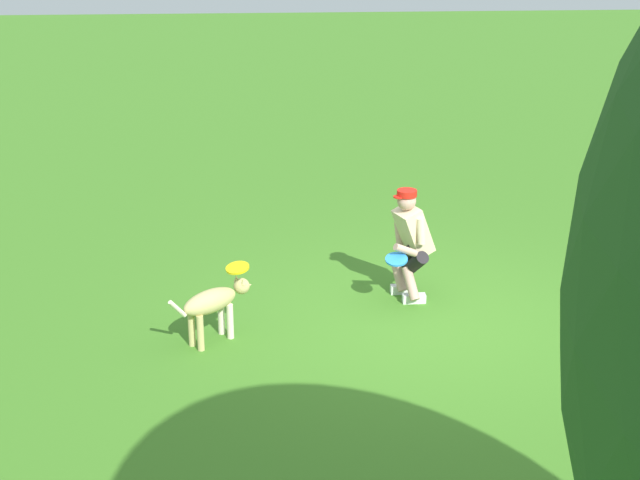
{
  "coord_description": "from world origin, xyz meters",
  "views": [
    {
      "loc": [
        1.85,
        8.5,
        4.18
      ],
      "look_at": [
        1.16,
        -0.22,
        0.9
      ],
      "focal_mm": 49.94,
      "sensor_mm": 36.0,
      "label": 1
    }
  ],
  "objects_px": {
    "frisbee_flying": "(237,268)",
    "frisbee_held": "(396,259)",
    "dog": "(214,303)",
    "person": "(410,241)"
  },
  "relations": [
    {
      "from": "frisbee_flying",
      "to": "frisbee_held",
      "type": "height_order",
      "value": "frisbee_flying"
    },
    {
      "from": "person",
      "to": "frisbee_flying",
      "type": "height_order",
      "value": "person"
    },
    {
      "from": "dog",
      "to": "person",
      "type": "bearing_deg",
      "value": -17.99
    },
    {
      "from": "person",
      "to": "dog",
      "type": "bearing_deg",
      "value": 2.55
    },
    {
      "from": "person",
      "to": "frisbee_flying",
      "type": "bearing_deg",
      "value": 1.9
    },
    {
      "from": "dog",
      "to": "frisbee_flying",
      "type": "bearing_deg",
      "value": -13.1
    },
    {
      "from": "frisbee_held",
      "to": "dog",
      "type": "bearing_deg",
      "value": 15.98
    },
    {
      "from": "person",
      "to": "dog",
      "type": "distance_m",
      "value": 2.35
    },
    {
      "from": "frisbee_flying",
      "to": "frisbee_held",
      "type": "distance_m",
      "value": 1.77
    },
    {
      "from": "person",
      "to": "frisbee_held",
      "type": "xyz_separation_m",
      "value": [
        0.2,
        0.33,
        -0.09
      ]
    }
  ]
}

